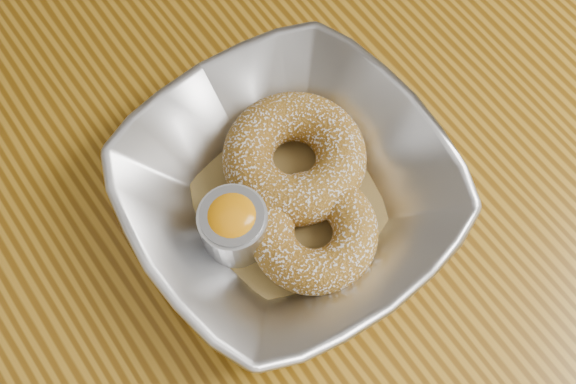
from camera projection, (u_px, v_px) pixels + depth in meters
ground_plane at (294, 367)px, 1.21m from camera, size 4.00×4.00×0.00m
table at (299, 261)px, 0.61m from camera, size 1.20×0.80×0.75m
serving_bowl at (288, 193)px, 0.50m from camera, size 0.24×0.24×0.06m
parchment at (288, 203)px, 0.52m from camera, size 0.19×0.19×0.00m
donut_back at (294, 158)px, 0.51m from camera, size 0.14×0.14×0.04m
donut_front at (314, 232)px, 0.49m from camera, size 0.12×0.12×0.03m
ramekin at (234, 225)px, 0.49m from camera, size 0.05×0.05×0.05m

